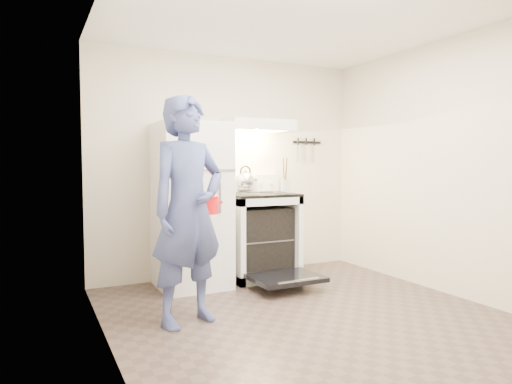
% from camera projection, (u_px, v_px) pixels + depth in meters
% --- Properties ---
extents(floor, '(3.60, 3.60, 0.00)m').
position_uv_depth(floor, '(315.00, 320.00, 3.74)').
color(floor, '#4C3E36').
rests_on(floor, ground).
extents(back_wall, '(3.20, 0.02, 2.50)m').
position_uv_depth(back_wall, '(229.00, 167.00, 5.28)').
color(back_wall, beige).
rests_on(back_wall, ground).
extents(refrigerator, '(0.70, 0.70, 1.70)m').
position_uv_depth(refrigerator, '(191.00, 205.00, 4.73)').
color(refrigerator, white).
rests_on(refrigerator, floor).
extents(stove_body, '(0.76, 0.65, 0.92)m').
position_uv_depth(stove_body, '(260.00, 237.00, 5.14)').
color(stove_body, white).
rests_on(stove_body, floor).
extents(cooktop, '(0.76, 0.65, 0.03)m').
position_uv_depth(cooktop, '(260.00, 195.00, 5.11)').
color(cooktop, black).
rests_on(cooktop, stove_body).
extents(backsplash, '(0.76, 0.07, 0.20)m').
position_uv_depth(backsplash, '(249.00, 184.00, 5.35)').
color(backsplash, white).
rests_on(backsplash, cooktop).
extents(oven_door, '(0.70, 0.54, 0.04)m').
position_uv_depth(oven_door, '(286.00, 278.00, 4.62)').
color(oven_door, black).
rests_on(oven_door, floor).
extents(oven_rack, '(0.60, 0.52, 0.01)m').
position_uv_depth(oven_rack, '(260.00, 239.00, 5.14)').
color(oven_rack, slate).
rests_on(oven_rack, stove_body).
extents(range_hood, '(0.76, 0.50, 0.12)m').
position_uv_depth(range_hood, '(257.00, 126.00, 5.13)').
color(range_hood, white).
rests_on(range_hood, back_wall).
extents(knife_strip, '(0.40, 0.02, 0.03)m').
position_uv_depth(knife_strip, '(307.00, 142.00, 5.71)').
color(knife_strip, black).
rests_on(knife_strip, back_wall).
extents(pizza_stone, '(0.37, 0.37, 0.02)m').
position_uv_depth(pizza_stone, '(262.00, 238.00, 5.09)').
color(pizza_stone, '#8A6747').
rests_on(pizza_stone, oven_rack).
extents(tea_kettle, '(0.25, 0.21, 0.31)m').
position_uv_depth(tea_kettle, '(245.00, 179.00, 5.26)').
color(tea_kettle, '#BDBDC1').
rests_on(tea_kettle, cooktop).
extents(utensil_jar, '(0.11, 0.11, 0.13)m').
position_uv_depth(utensil_jar, '(285.00, 185.00, 5.02)').
color(utensil_jar, silver).
rests_on(utensil_jar, cooktop).
extents(person, '(0.77, 0.62, 1.82)m').
position_uv_depth(person, '(188.00, 210.00, 3.62)').
color(person, navy).
rests_on(person, floor).
extents(dutch_oven, '(0.38, 0.31, 0.24)m').
position_uv_depth(dutch_oven, '(201.00, 205.00, 3.93)').
color(dutch_oven, red).
rests_on(dutch_oven, person).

